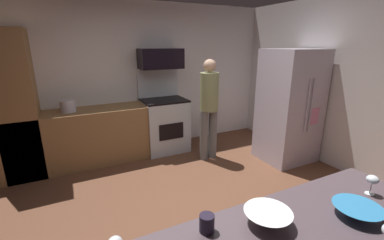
{
  "coord_description": "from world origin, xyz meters",
  "views": [
    {
      "loc": [
        -1.21,
        -2.25,
        1.9
      ],
      "look_at": [
        0.06,
        0.3,
        1.05
      ],
      "focal_mm": 24.03,
      "sensor_mm": 36.0,
      "label": 1
    }
  ],
  "objects_px": {
    "mug_coffee": "(207,223)",
    "stock_pot": "(68,106)",
    "oven_range": "(164,123)",
    "microwave": "(161,59)",
    "mixing_bowl_large": "(357,211)",
    "mixing_bowl_prep": "(267,218)",
    "wine_glass_far": "(372,180)",
    "person_cook": "(209,105)",
    "refrigerator": "(289,107)"
  },
  "relations": [
    {
      "from": "mug_coffee",
      "to": "stock_pot",
      "type": "relative_size",
      "value": 0.46
    },
    {
      "from": "oven_range",
      "to": "mug_coffee",
      "type": "distance_m",
      "value": 3.35
    },
    {
      "from": "microwave",
      "to": "mug_coffee",
      "type": "bearing_deg",
      "value": -105.85
    },
    {
      "from": "stock_pot",
      "to": "microwave",
      "type": "bearing_deg",
      "value": 2.98
    },
    {
      "from": "mixing_bowl_large",
      "to": "mixing_bowl_prep",
      "type": "distance_m",
      "value": 0.56
    },
    {
      "from": "mixing_bowl_prep",
      "to": "stock_pot",
      "type": "bearing_deg",
      "value": 105.97
    },
    {
      "from": "mixing_bowl_large",
      "to": "wine_glass_far",
      "type": "bearing_deg",
      "value": 18.46
    },
    {
      "from": "person_cook",
      "to": "oven_range",
      "type": "bearing_deg",
      "value": 127.17
    },
    {
      "from": "oven_range",
      "to": "mixing_bowl_prep",
      "type": "height_order",
      "value": "oven_range"
    },
    {
      "from": "microwave",
      "to": "mug_coffee",
      "type": "xyz_separation_m",
      "value": [
        -0.93,
        -3.28,
        -0.7
      ]
    },
    {
      "from": "mixing_bowl_large",
      "to": "stock_pot",
      "type": "height_order",
      "value": "stock_pot"
    },
    {
      "from": "microwave",
      "to": "refrigerator",
      "type": "distance_m",
      "value": 2.31
    },
    {
      "from": "mug_coffee",
      "to": "stock_pot",
      "type": "height_order",
      "value": "stock_pot"
    },
    {
      "from": "stock_pot",
      "to": "mug_coffee",
      "type": "bearing_deg",
      "value": -79.28
    },
    {
      "from": "oven_range",
      "to": "refrigerator",
      "type": "xyz_separation_m",
      "value": [
        1.71,
        -1.28,
        0.4
      ]
    },
    {
      "from": "person_cook",
      "to": "wine_glass_far",
      "type": "relative_size",
      "value": 11.68
    },
    {
      "from": "refrigerator",
      "to": "mixing_bowl_large",
      "type": "distance_m",
      "value": 2.82
    },
    {
      "from": "wine_glass_far",
      "to": "mug_coffee",
      "type": "bearing_deg",
      "value": 171.23
    },
    {
      "from": "person_cook",
      "to": "mug_coffee",
      "type": "xyz_separation_m",
      "value": [
        -1.46,
        -2.5,
        0.02
      ]
    },
    {
      "from": "mug_coffee",
      "to": "oven_range",
      "type": "bearing_deg",
      "value": 73.75
    },
    {
      "from": "refrigerator",
      "to": "person_cook",
      "type": "bearing_deg",
      "value": 153.65
    },
    {
      "from": "refrigerator",
      "to": "wine_glass_far",
      "type": "distance_m",
      "value": 2.55
    },
    {
      "from": "microwave",
      "to": "stock_pot",
      "type": "relative_size",
      "value": 3.31
    },
    {
      "from": "refrigerator",
      "to": "stock_pot",
      "type": "relative_size",
      "value": 8.15
    },
    {
      "from": "microwave",
      "to": "wine_glass_far",
      "type": "height_order",
      "value": "microwave"
    },
    {
      "from": "mixing_bowl_prep",
      "to": "stock_pot",
      "type": "height_order",
      "value": "stock_pot"
    },
    {
      "from": "person_cook",
      "to": "wine_glass_far",
      "type": "height_order",
      "value": "person_cook"
    },
    {
      "from": "microwave",
      "to": "wine_glass_far",
      "type": "distance_m",
      "value": 3.53
    },
    {
      "from": "microwave",
      "to": "mixing_bowl_prep",
      "type": "bearing_deg",
      "value": -99.9
    },
    {
      "from": "refrigerator",
      "to": "stock_pot",
      "type": "distance_m",
      "value": 3.49
    },
    {
      "from": "refrigerator",
      "to": "mixing_bowl_prep",
      "type": "relative_size",
      "value": 6.62
    },
    {
      "from": "microwave",
      "to": "refrigerator",
      "type": "relative_size",
      "value": 0.41
    },
    {
      "from": "microwave",
      "to": "person_cook",
      "type": "xyz_separation_m",
      "value": [
        0.53,
        -0.78,
        -0.71
      ]
    },
    {
      "from": "refrigerator",
      "to": "mixing_bowl_prep",
      "type": "height_order",
      "value": "refrigerator"
    },
    {
      "from": "person_cook",
      "to": "microwave",
      "type": "bearing_deg",
      "value": 123.98
    },
    {
      "from": "person_cook",
      "to": "mixing_bowl_prep",
      "type": "xyz_separation_m",
      "value": [
        -1.12,
        -2.6,
        0.01
      ]
    },
    {
      "from": "oven_range",
      "to": "mixing_bowl_prep",
      "type": "relative_size",
      "value": 5.36
    },
    {
      "from": "mixing_bowl_large",
      "to": "stock_pot",
      "type": "distance_m",
      "value": 3.79
    },
    {
      "from": "person_cook",
      "to": "stock_pot",
      "type": "xyz_separation_m",
      "value": [
        -2.06,
        0.7,
        0.05
      ]
    },
    {
      "from": "mixing_bowl_prep",
      "to": "person_cook",
      "type": "bearing_deg",
      "value": 66.76
    },
    {
      "from": "person_cook",
      "to": "mixing_bowl_large",
      "type": "xyz_separation_m",
      "value": [
        -0.58,
        -2.79,
        -0.0
      ]
    },
    {
      "from": "wine_glass_far",
      "to": "stock_pot",
      "type": "relative_size",
      "value": 0.64
    },
    {
      "from": "wine_glass_far",
      "to": "mixing_bowl_prep",
      "type": "bearing_deg",
      "value": 174.67
    },
    {
      "from": "mixing_bowl_large",
      "to": "mixing_bowl_prep",
      "type": "bearing_deg",
      "value": 160.83
    },
    {
      "from": "wine_glass_far",
      "to": "mug_coffee",
      "type": "relative_size",
      "value": 1.39
    },
    {
      "from": "mixing_bowl_large",
      "to": "person_cook",
      "type": "bearing_deg",
      "value": 78.16
    },
    {
      "from": "refrigerator",
      "to": "stock_pot",
      "type": "bearing_deg",
      "value": 158.37
    },
    {
      "from": "refrigerator",
      "to": "person_cook",
      "type": "relative_size",
      "value": 1.09
    },
    {
      "from": "mixing_bowl_prep",
      "to": "stock_pot",
      "type": "relative_size",
      "value": 1.23
    },
    {
      "from": "mixing_bowl_large",
      "to": "stock_pot",
      "type": "xyz_separation_m",
      "value": [
        -1.48,
        3.49,
        0.05
      ]
    }
  ]
}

